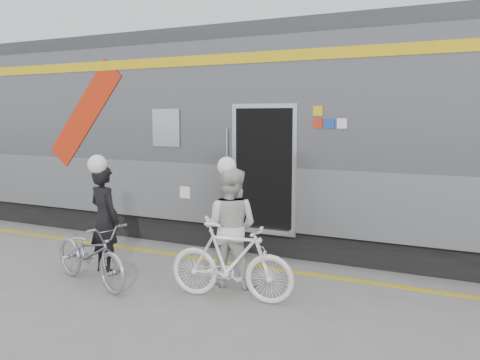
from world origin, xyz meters
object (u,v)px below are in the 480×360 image
Objects in this scene: man at (105,219)px; bicycle_left at (90,253)px; woman at (230,227)px; bicycle_right at (231,262)px.

man reaches higher than bicycle_left.
woman is 0.71m from bicycle_right.
man is 2.07m from woman.
man is 0.70m from bicycle_left.
bicycle_right is (2.33, -0.18, -0.33)m from man.
man is 0.99× the size of woman.
bicycle_right is at bearing -63.24° from bicycle_left.
man is at bearing 2.65° from woman.
man is 0.98× the size of bicycle_right.
man is at bearing 77.94° from bicycle_right.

